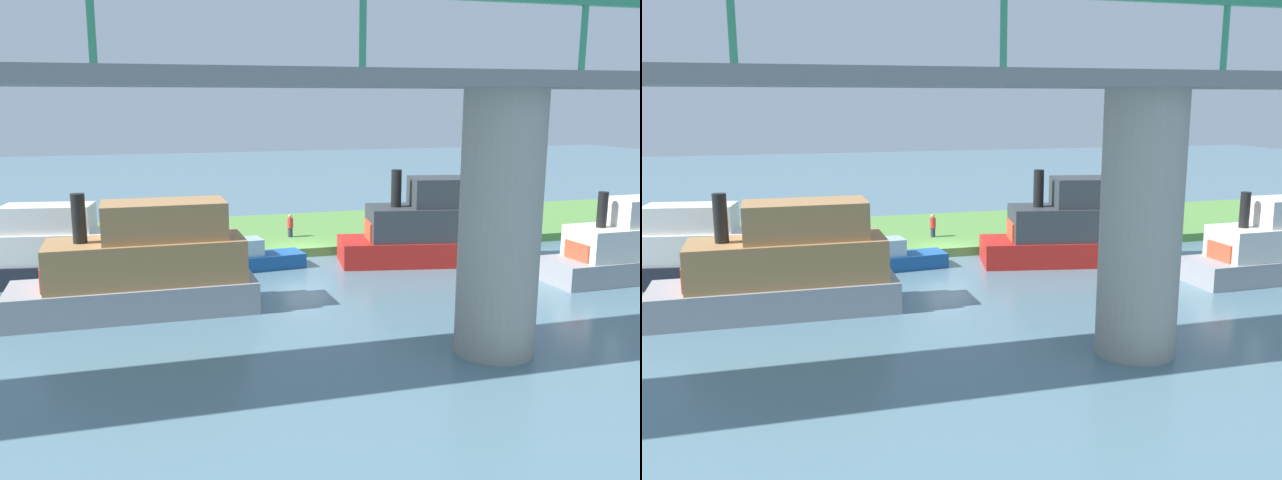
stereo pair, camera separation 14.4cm
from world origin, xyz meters
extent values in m
plane|color=slate|center=(0.00, 0.00, 0.00)|extent=(160.00, 160.00, 0.00)
cube|color=#5B9342|center=(0.00, -6.00, 0.25)|extent=(80.00, 12.00, 0.50)
cylinder|color=#9E998E|center=(-2.44, 16.06, 4.50)|extent=(2.74, 2.74, 9.01)
cube|color=slate|center=(-2.44, 16.06, 9.26)|extent=(59.48, 4.00, 0.50)
cylinder|color=#2D8C66|center=(-6.69, 14.06, 10.81)|extent=(0.24, 0.24, 2.60)
cylinder|color=#2D8C66|center=(1.81, 14.06, 10.81)|extent=(0.24, 0.24, 2.60)
cylinder|color=#2D8C66|center=(10.31, 14.06, 10.81)|extent=(0.24, 0.24, 2.60)
cylinder|color=#2D334C|center=(0.00, -3.50, 0.78)|extent=(0.29, 0.29, 0.55)
cylinder|color=red|center=(0.00, -3.50, 1.35)|extent=(0.46, 0.46, 0.60)
sphere|color=tan|center=(0.00, -3.50, 1.77)|extent=(0.24, 0.24, 0.24)
cylinder|color=brown|center=(3.86, -1.71, 0.86)|extent=(0.20, 0.20, 0.71)
cube|color=red|center=(-6.21, 3.02, 0.66)|extent=(10.30, 5.12, 1.31)
cube|color=#33383D|center=(-6.75, 3.12, 2.19)|extent=(8.30, 4.42, 1.75)
cube|color=#33383D|center=(-7.50, 3.27, 3.83)|extent=(5.31, 3.40, 1.53)
cylinder|color=black|center=(-4.28, 2.64, 4.05)|extent=(0.55, 0.55, 1.97)
cube|color=#D84C2D|center=(-3.64, 2.51, 1.81)|extent=(2.10, 2.27, 0.98)
cube|color=#99999E|center=(-13.93, 8.92, 0.57)|extent=(8.61, 3.06, 1.14)
cube|color=white|center=(-14.41, 8.91, 1.90)|extent=(6.90, 2.74, 1.52)
cylinder|color=black|center=(-12.22, 8.97, 3.51)|extent=(0.47, 0.47, 1.71)
cube|color=#D84C2D|center=(-11.65, 8.98, 1.57)|extent=(1.56, 1.75, 0.85)
cube|color=#1E232D|center=(14.16, 1.80, 0.54)|extent=(8.48, 3.99, 1.09)
cube|color=white|center=(13.71, 1.87, 1.81)|extent=(6.83, 3.46, 1.45)
cube|color=white|center=(13.09, 1.97, 3.17)|extent=(4.36, 2.69, 1.27)
cube|color=#99999E|center=(9.41, 7.91, 0.66)|extent=(9.88, 3.36, 1.31)
cube|color=#B27F4C|center=(8.87, 7.91, 2.19)|extent=(7.91, 3.02, 1.75)
cube|color=#B27F4C|center=(8.10, 7.92, 3.83)|extent=(4.95, 2.54, 1.53)
cylinder|color=black|center=(11.38, 7.89, 4.05)|extent=(0.55, 0.55, 1.97)
cube|color=#D84C2D|center=(12.04, 7.89, 1.81)|extent=(1.77, 1.98, 0.99)
cube|color=#195199|center=(3.12, 1.80, 0.38)|extent=(5.04, 2.22, 0.76)
cube|color=silver|center=(3.77, 1.86, 1.20)|extent=(1.89, 1.56, 0.87)
camera|label=1|loc=(9.79, 36.21, 8.63)|focal=38.66mm
camera|label=2|loc=(9.65, 36.25, 8.63)|focal=38.66mm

